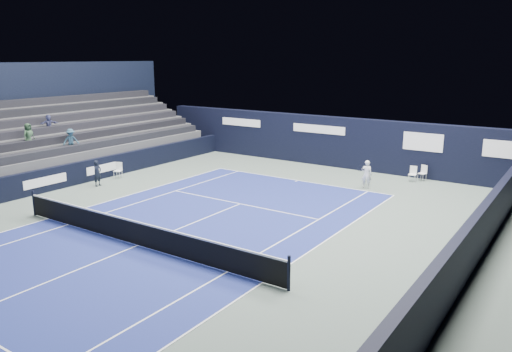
% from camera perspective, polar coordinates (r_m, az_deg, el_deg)
% --- Properties ---
extents(ground, '(48.00, 48.00, 0.00)m').
position_cam_1_polar(ground, '(20.20, -9.20, -6.14)').
color(ground, '#526158').
rests_on(ground, ground).
extents(court_surface, '(10.97, 23.77, 0.01)m').
position_cam_1_polar(court_surface, '(18.90, -13.38, -7.74)').
color(court_surface, navy).
rests_on(court_surface, ground).
extents(enclosure_wall_right, '(0.30, 22.00, 1.80)m').
position_cam_1_polar(enclosure_wall_right, '(18.86, 24.30, -5.75)').
color(enclosure_wall_right, black).
rests_on(enclosure_wall_right, ground).
extents(folding_chair_back_a, '(0.47, 0.49, 0.87)m').
position_cam_1_polar(folding_chair_back_a, '(29.25, 18.61, 0.63)').
color(folding_chair_back_a, silver).
rests_on(folding_chair_back_a, ground).
extents(folding_chair_back_b, '(0.40, 0.39, 0.86)m').
position_cam_1_polar(folding_chair_back_b, '(28.82, 17.49, 0.36)').
color(folding_chair_back_b, white).
rests_on(folding_chair_back_b, ground).
extents(line_judge_chair, '(0.50, 0.50, 0.90)m').
position_cam_1_polar(line_judge_chair, '(29.37, -15.45, 0.77)').
color(line_judge_chair, white).
rests_on(line_judge_chair, ground).
extents(line_judge, '(0.39, 0.54, 1.38)m').
position_cam_1_polar(line_judge, '(27.80, -17.66, 0.30)').
color(line_judge, black).
rests_on(line_judge, ground).
extents(court_markings, '(11.03, 23.83, 0.00)m').
position_cam_1_polar(court_markings, '(18.90, -13.38, -7.72)').
color(court_markings, white).
rests_on(court_markings, court_surface).
extents(tennis_net, '(12.90, 0.10, 1.10)m').
position_cam_1_polar(tennis_net, '(18.72, -13.46, -6.30)').
color(tennis_net, black).
rests_on(tennis_net, ground).
extents(back_sponsor_wall, '(26.00, 0.63, 3.10)m').
position_cam_1_polar(back_sponsor_wall, '(31.59, 9.01, 3.89)').
color(back_sponsor_wall, black).
rests_on(back_sponsor_wall, ground).
extents(side_barrier_left, '(0.33, 22.00, 1.20)m').
position_cam_1_polar(side_barrier_left, '(29.43, -17.48, 0.84)').
color(side_barrier_left, black).
rests_on(side_barrier_left, ground).
extents(spectator_stand, '(6.00, 18.00, 6.40)m').
position_cam_1_polar(spectator_stand, '(32.77, -20.40, 4.27)').
color(spectator_stand, '#464648').
rests_on(spectator_stand, ground).
extents(tennis_player, '(0.64, 0.88, 1.49)m').
position_cam_1_polar(tennis_player, '(26.63, 12.52, 0.19)').
color(tennis_player, white).
rests_on(tennis_player, ground).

